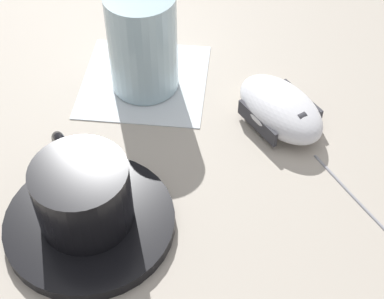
{
  "coord_description": "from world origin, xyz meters",
  "views": [
    {
      "loc": [
        0.22,
        -0.34,
        0.45
      ],
      "look_at": [
        0.03,
        0.0,
        0.03
      ],
      "focal_mm": 55.0,
      "sensor_mm": 36.0,
      "label": 1
    }
  ],
  "objects_px": {
    "saucer": "(90,222)",
    "computer_mouse": "(280,109)",
    "coffee_cup": "(82,193)",
    "drinking_glass": "(143,43)"
  },
  "relations": [
    {
      "from": "saucer",
      "to": "coffee_cup",
      "type": "distance_m",
      "value": 0.04
    },
    {
      "from": "saucer",
      "to": "computer_mouse",
      "type": "bearing_deg",
      "value": 64.54
    },
    {
      "from": "computer_mouse",
      "to": "drinking_glass",
      "type": "bearing_deg",
      "value": -173.91
    },
    {
      "from": "coffee_cup",
      "to": "drinking_glass",
      "type": "height_order",
      "value": "drinking_glass"
    },
    {
      "from": "computer_mouse",
      "to": "drinking_glass",
      "type": "relative_size",
      "value": 1.13
    },
    {
      "from": "saucer",
      "to": "coffee_cup",
      "type": "xyz_separation_m",
      "value": [
        -0.0,
        0.0,
        0.04
      ]
    },
    {
      "from": "saucer",
      "to": "drinking_glass",
      "type": "height_order",
      "value": "drinking_glass"
    },
    {
      "from": "saucer",
      "to": "coffee_cup",
      "type": "relative_size",
      "value": 1.49
    },
    {
      "from": "coffee_cup",
      "to": "computer_mouse",
      "type": "bearing_deg",
      "value": 63.35
    },
    {
      "from": "coffee_cup",
      "to": "computer_mouse",
      "type": "xyz_separation_m",
      "value": [
        0.1,
        0.21,
        -0.02
      ]
    }
  ]
}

